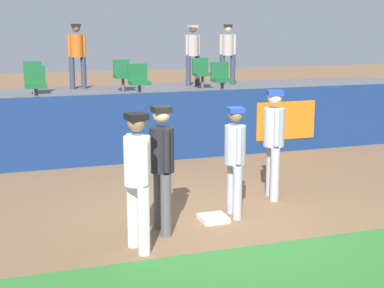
{
  "coord_description": "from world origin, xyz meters",
  "views": [
    {
      "loc": [
        -3.15,
        -7.75,
        2.91
      ],
      "look_at": [
        -0.15,
        1.02,
        1.0
      ],
      "focal_mm": 53.68,
      "sensor_mm": 36.0,
      "label": 1
    }
  ],
  "objects_px": {
    "first_base": "(213,218)",
    "seat_front_left": "(36,83)",
    "player_umpire": "(162,161)",
    "seat_back_left": "(33,76)",
    "seat_back_center": "(122,74)",
    "player_runner_visitor": "(235,154)",
    "player_fielder_home": "(137,173)",
    "seat_front_right": "(221,77)",
    "seat_back_right": "(202,72)",
    "spectator_capped": "(193,51)",
    "spectator_casual": "(228,50)",
    "spectator_hooded": "(77,51)",
    "seat_front_center": "(139,80)",
    "player_coach_visitor": "(274,137)"
  },
  "relations": [
    {
      "from": "first_base",
      "to": "seat_front_left",
      "type": "distance_m",
      "value": 6.22
    },
    {
      "from": "player_umpire",
      "to": "seat_back_left",
      "type": "height_order",
      "value": "seat_back_left"
    },
    {
      "from": "seat_front_left",
      "to": "seat_back_center",
      "type": "relative_size",
      "value": 1.0
    },
    {
      "from": "first_base",
      "to": "player_runner_visitor",
      "type": "distance_m",
      "value": 1.03
    },
    {
      "from": "player_fielder_home",
      "to": "seat_front_left",
      "type": "bearing_deg",
      "value": 174.77
    },
    {
      "from": "seat_front_right",
      "to": "seat_back_right",
      "type": "distance_m",
      "value": 1.8
    },
    {
      "from": "seat_front_left",
      "to": "spectator_capped",
      "type": "height_order",
      "value": "spectator_capped"
    },
    {
      "from": "player_fielder_home",
      "to": "seat_back_center",
      "type": "bearing_deg",
      "value": 156.68
    },
    {
      "from": "player_umpire",
      "to": "seat_front_left",
      "type": "height_order",
      "value": "seat_front_left"
    },
    {
      "from": "first_base",
      "to": "seat_front_left",
      "type": "xyz_separation_m",
      "value": [
        -2.15,
        5.61,
        1.62
      ]
    },
    {
      "from": "seat_front_right",
      "to": "spectator_casual",
      "type": "xyz_separation_m",
      "value": [
        1.21,
        2.53,
        0.55
      ]
    },
    {
      "from": "seat_back_left",
      "to": "seat_back_center",
      "type": "distance_m",
      "value": 2.3
    },
    {
      "from": "seat_back_center",
      "to": "spectator_hooded",
      "type": "height_order",
      "value": "spectator_hooded"
    },
    {
      "from": "seat_back_left",
      "to": "seat_back_right",
      "type": "height_order",
      "value": "same"
    },
    {
      "from": "player_umpire",
      "to": "seat_front_left",
      "type": "xyz_separation_m",
      "value": [
        -1.29,
        5.83,
        0.6
      ]
    },
    {
      "from": "seat_front_left",
      "to": "seat_front_center",
      "type": "bearing_deg",
      "value": 0.0
    },
    {
      "from": "spectator_casual",
      "to": "seat_back_center",
      "type": "bearing_deg",
      "value": 28.76
    },
    {
      "from": "player_coach_visitor",
      "to": "seat_front_left",
      "type": "distance_m",
      "value": 6.01
    },
    {
      "from": "player_fielder_home",
      "to": "spectator_capped",
      "type": "height_order",
      "value": "spectator_capped"
    },
    {
      "from": "player_runner_visitor",
      "to": "seat_front_left",
      "type": "distance_m",
      "value": 6.09
    },
    {
      "from": "player_fielder_home",
      "to": "seat_front_right",
      "type": "relative_size",
      "value": 2.18
    },
    {
      "from": "first_base",
      "to": "seat_front_left",
      "type": "height_order",
      "value": "seat_front_left"
    },
    {
      "from": "player_umpire",
      "to": "seat_back_left",
      "type": "bearing_deg",
      "value": -172.84
    },
    {
      "from": "spectator_hooded",
      "to": "spectator_capped",
      "type": "height_order",
      "value": "spectator_hooded"
    },
    {
      "from": "player_coach_visitor",
      "to": "seat_back_center",
      "type": "bearing_deg",
      "value": -155.62
    },
    {
      "from": "spectator_capped",
      "to": "seat_front_left",
      "type": "bearing_deg",
      "value": 16.84
    },
    {
      "from": "first_base",
      "to": "spectator_capped",
      "type": "height_order",
      "value": "spectator_capped"
    },
    {
      "from": "player_coach_visitor",
      "to": "player_umpire",
      "type": "xyz_separation_m",
      "value": [
        -2.25,
        -1.0,
        -0.02
      ]
    },
    {
      "from": "seat_front_left",
      "to": "spectator_capped",
      "type": "distance_m",
      "value": 5.42
    },
    {
      "from": "player_fielder_home",
      "to": "player_coach_visitor",
      "type": "distance_m",
      "value": 3.13
    },
    {
      "from": "first_base",
      "to": "seat_front_center",
      "type": "xyz_separation_m",
      "value": [
        0.23,
        5.61,
        1.62
      ]
    },
    {
      "from": "spectator_casual",
      "to": "seat_back_right",
      "type": "bearing_deg",
      "value": 50.41
    },
    {
      "from": "player_fielder_home",
      "to": "player_coach_visitor",
      "type": "relative_size",
      "value": 0.98
    },
    {
      "from": "seat_front_right",
      "to": "spectator_capped",
      "type": "distance_m",
      "value": 2.74
    },
    {
      "from": "first_base",
      "to": "seat_back_left",
      "type": "distance_m",
      "value": 7.86
    },
    {
      "from": "seat_back_center",
      "to": "spectator_hooded",
      "type": "xyz_separation_m",
      "value": [
        -1.04,
        1.01,
        0.56
      ]
    },
    {
      "from": "spectator_casual",
      "to": "first_base",
      "type": "bearing_deg",
      "value": 82.85
    },
    {
      "from": "player_coach_visitor",
      "to": "seat_back_left",
      "type": "xyz_separation_m",
      "value": [
        -3.47,
        6.63,
        0.58
      ]
    },
    {
      "from": "seat_front_left",
      "to": "spectator_casual",
      "type": "distance_m",
      "value": 6.27
    },
    {
      "from": "player_fielder_home",
      "to": "spectator_casual",
      "type": "height_order",
      "value": "spectator_casual"
    },
    {
      "from": "seat_front_right",
      "to": "seat_back_left",
      "type": "relative_size",
      "value": 1.0
    },
    {
      "from": "seat_back_right",
      "to": "first_base",
      "type": "bearing_deg",
      "value": -108.51
    },
    {
      "from": "player_runner_visitor",
      "to": "seat_back_center",
      "type": "distance_m",
      "value": 7.33
    },
    {
      "from": "player_runner_visitor",
      "to": "player_coach_visitor",
      "type": "height_order",
      "value": "player_coach_visitor"
    },
    {
      "from": "player_runner_visitor",
      "to": "seat_front_center",
      "type": "xyz_separation_m",
      "value": [
        -0.16,
        5.5,
        0.67
      ]
    },
    {
      "from": "spectator_capped",
      "to": "seat_front_right",
      "type": "bearing_deg",
      "value": 73.4
    },
    {
      "from": "player_runner_visitor",
      "to": "spectator_casual",
      "type": "xyz_separation_m",
      "value": [
        3.17,
        8.02,
        1.22
      ]
    },
    {
      "from": "player_fielder_home",
      "to": "spectator_hooded",
      "type": "xyz_separation_m",
      "value": [
        0.52,
        9.17,
        1.16
      ]
    },
    {
      "from": "player_coach_visitor",
      "to": "spectator_capped",
      "type": "height_order",
      "value": "spectator_capped"
    },
    {
      "from": "player_coach_visitor",
      "to": "seat_front_center",
      "type": "bearing_deg",
      "value": -152.17
    }
  ]
}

